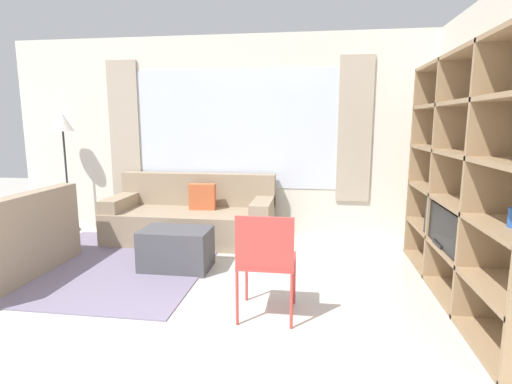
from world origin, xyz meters
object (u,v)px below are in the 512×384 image
Objects in this scene: ottoman at (176,249)px; floor_lamp at (63,131)px; couch_main at (192,218)px; shelving_unit at (474,181)px; folding_chair at (266,256)px.

floor_lamp reaches higher than ottoman.
floor_lamp is at bearing 174.72° from couch_main.
shelving_unit reaches higher than ottoman.
folding_chair is (-1.70, -0.63, -0.54)m from shelving_unit.
floor_lamp is (-1.88, 0.17, 1.13)m from couch_main.
folding_chair is (3.11, -2.21, -0.91)m from floor_lamp.
folding_chair is at bearing -159.82° from shelving_unit.
floor_lamp is (-4.81, 1.59, 0.37)m from shelving_unit.
shelving_unit is 1.53× the size of floor_lamp.
ottoman is 0.43× the size of floor_lamp.
shelving_unit is at bearing -18.23° from floor_lamp.
folding_chair is at bearing -58.91° from couch_main.
couch_main is at bearing 98.12° from ottoman.
ottoman is (-2.78, 0.34, -0.84)m from shelving_unit.
folding_chair is at bearing -35.41° from floor_lamp.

